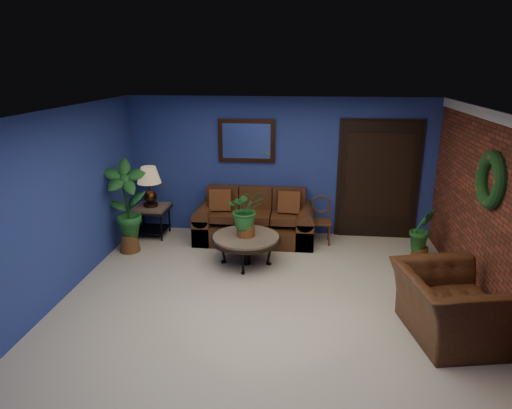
# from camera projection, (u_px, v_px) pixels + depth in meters

# --- Properties ---
(floor) EXTENTS (5.50, 5.50, 0.00)m
(floor) POSITION_uv_depth(u_px,v_px,m) (268.00, 296.00, 6.24)
(floor) COLOR beige
(floor) RESTS_ON ground
(wall_back) EXTENTS (5.50, 0.04, 2.50)m
(wall_back) POSITION_uv_depth(u_px,v_px,m) (280.00, 167.00, 8.24)
(wall_back) COLOR navy
(wall_back) RESTS_ON ground
(wall_left) EXTENTS (0.04, 5.00, 2.50)m
(wall_left) POSITION_uv_depth(u_px,v_px,m) (66.00, 202.00, 6.15)
(wall_left) COLOR navy
(wall_left) RESTS_ON ground
(wall_right_brick) EXTENTS (0.04, 5.00, 2.50)m
(wall_right_brick) POSITION_uv_depth(u_px,v_px,m) (492.00, 217.00, 5.58)
(wall_right_brick) COLOR maroon
(wall_right_brick) RESTS_ON ground
(ceiling) EXTENTS (5.50, 5.00, 0.02)m
(ceiling) POSITION_uv_depth(u_px,v_px,m) (269.00, 111.00, 5.49)
(ceiling) COLOR white
(ceiling) RESTS_ON wall_back
(crown_molding) EXTENTS (0.03, 5.00, 0.14)m
(crown_molding) POSITION_uv_depth(u_px,v_px,m) (505.00, 120.00, 5.23)
(crown_molding) COLOR white
(crown_molding) RESTS_ON wall_right_brick
(wall_mirror) EXTENTS (1.02, 0.06, 0.77)m
(wall_mirror) POSITION_uv_depth(u_px,v_px,m) (247.00, 141.00, 8.12)
(wall_mirror) COLOR #3E200F
(wall_mirror) RESTS_ON wall_back
(closet_door) EXTENTS (1.44, 0.06, 2.18)m
(closet_door) POSITION_uv_depth(u_px,v_px,m) (378.00, 181.00, 8.09)
(closet_door) COLOR black
(closet_door) RESTS_ON wall_back
(wreath) EXTENTS (0.16, 0.72, 0.72)m
(wreath) POSITION_uv_depth(u_px,v_px,m) (491.00, 180.00, 5.50)
(wreath) COLOR black
(wreath) RESTS_ON wall_right_brick
(sofa) EXTENTS (2.08, 0.90, 0.94)m
(sofa) POSITION_uv_depth(u_px,v_px,m) (255.00, 223.00, 8.16)
(sofa) COLOR #4C2E15
(sofa) RESTS_ON ground
(coffee_table) EXTENTS (1.10, 1.10, 0.47)m
(coffee_table) POSITION_uv_depth(u_px,v_px,m) (246.00, 239.00, 7.12)
(coffee_table) COLOR #59544D
(coffee_table) RESTS_ON ground
(end_table) EXTENTS (0.62, 0.62, 0.57)m
(end_table) POSITION_uv_depth(u_px,v_px,m) (152.00, 213.00, 8.29)
(end_table) COLOR #59544D
(end_table) RESTS_ON ground
(table_lamp) EXTENTS (0.42, 0.42, 0.71)m
(table_lamp) POSITION_uv_depth(u_px,v_px,m) (149.00, 182.00, 8.12)
(table_lamp) COLOR #3E200F
(table_lamp) RESTS_ON end_table
(side_chair) EXTENTS (0.36, 0.36, 0.83)m
(side_chair) POSITION_uv_depth(u_px,v_px,m) (321.00, 216.00, 8.02)
(side_chair) COLOR #543618
(side_chair) RESTS_ON ground
(armchair) EXTENTS (1.28, 1.40, 0.79)m
(armchair) POSITION_uv_depth(u_px,v_px,m) (449.00, 306.00, 5.22)
(armchair) COLOR #4C2E15
(armchair) RESTS_ON ground
(coffee_plant) EXTENTS (0.65, 0.60, 0.75)m
(coffee_plant) POSITION_uv_depth(u_px,v_px,m) (246.00, 211.00, 6.98)
(coffee_plant) COLOR brown
(coffee_plant) RESTS_ON coffee_table
(floor_plant) EXTENTS (0.47, 0.42, 0.87)m
(floor_plant) POSITION_uv_depth(u_px,v_px,m) (422.00, 232.00, 7.31)
(floor_plant) COLOR brown
(floor_plant) RESTS_ON ground
(tall_plant) EXTENTS (0.81, 0.67, 1.56)m
(tall_plant) POSITION_uv_depth(u_px,v_px,m) (126.00, 203.00, 7.48)
(tall_plant) COLOR brown
(tall_plant) RESTS_ON ground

